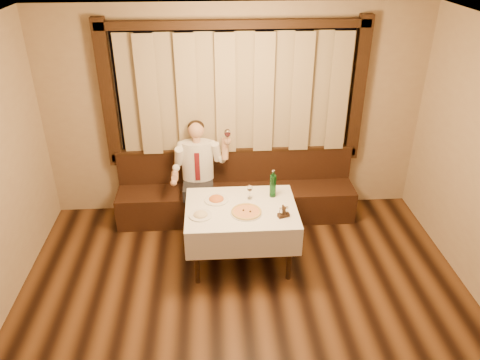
{
  "coord_description": "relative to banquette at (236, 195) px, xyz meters",
  "views": [
    {
      "loc": [
        -0.31,
        -2.82,
        3.58
      ],
      "look_at": [
        0.0,
        1.9,
        1.0
      ],
      "focal_mm": 35.0,
      "sensor_mm": 36.0,
      "label": 1
    }
  ],
  "objects": [
    {
      "name": "green_bottle",
      "position": [
        0.39,
        -0.8,
        0.59
      ],
      "size": [
        0.08,
        0.08,
        0.34
      ],
      "rotation": [
        0.0,
        0.0,
        0.25
      ],
      "color": "#12551E",
      "rests_on": "dining_table"
    },
    {
      "name": "room",
      "position": [
        -0.0,
        -1.75,
        1.19
      ],
      "size": [
        5.01,
        6.01,
        2.81
      ],
      "color": "black",
      "rests_on": "ground"
    },
    {
      "name": "pizza",
      "position": [
        0.05,
        -1.15,
        0.46
      ],
      "size": [
        0.36,
        0.36,
        0.04
      ],
      "rotation": [
        0.0,
        0.0,
        0.07
      ],
      "color": "white",
      "rests_on": "dining_table"
    },
    {
      "name": "banquette",
      "position": [
        0.0,
        0.0,
        0.0
      ],
      "size": [
        3.2,
        0.61,
        0.94
      ],
      "color": "black",
      "rests_on": "ground"
    },
    {
      "name": "dining_table",
      "position": [
        0.0,
        -1.02,
        0.34
      ],
      "size": [
        1.27,
        0.97,
        0.76
      ],
      "color": "black",
      "rests_on": "ground"
    },
    {
      "name": "pasta_red",
      "position": [
        -0.28,
        -0.86,
        0.48
      ],
      "size": [
        0.28,
        0.28,
        0.1
      ],
      "rotation": [
        0.0,
        0.0,
        -0.27
      ],
      "color": "white",
      "rests_on": "dining_table"
    },
    {
      "name": "pasta_cream",
      "position": [
        -0.46,
        -1.18,
        0.48
      ],
      "size": [
        0.26,
        0.26,
        0.09
      ],
      "rotation": [
        0.0,
        0.0,
        0.18
      ],
      "color": "white",
      "rests_on": "dining_table"
    },
    {
      "name": "cruet_caddy",
      "position": [
        0.45,
        -1.25,
        0.49
      ],
      "size": [
        0.14,
        0.1,
        0.14
      ],
      "rotation": [
        0.0,
        0.0,
        0.33
      ],
      "color": "black",
      "rests_on": "dining_table"
    },
    {
      "name": "table_wine_glass",
      "position": [
        0.11,
        -0.84,
        0.58
      ],
      "size": [
        0.07,
        0.07,
        0.18
      ],
      "rotation": [
        0.0,
        0.0,
        0.01
      ],
      "color": "white",
      "rests_on": "dining_table"
    },
    {
      "name": "seated_man",
      "position": [
        -0.5,
        -0.09,
        0.51
      ],
      "size": [
        0.78,
        0.58,
        1.41
      ],
      "color": "black",
      "rests_on": "ground"
    }
  ]
}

